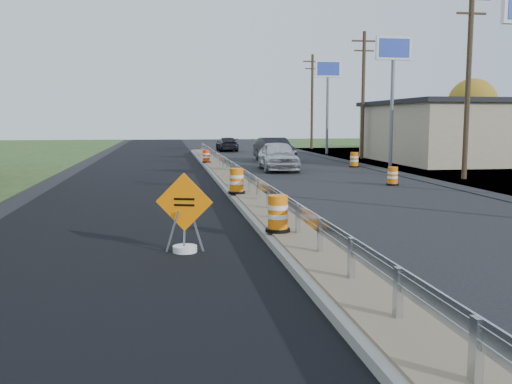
{
  "coord_description": "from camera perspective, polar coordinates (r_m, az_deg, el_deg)",
  "views": [
    {
      "loc": [
        -3.12,
        -17.18,
        2.93
      ],
      "look_at": [
        -0.85,
        -2.92,
        1.1
      ],
      "focal_mm": 40.0,
      "sensor_mm": 36.0,
      "label": 1
    }
  ],
  "objects": [
    {
      "name": "ground",
      "position": [
        17.7,
        1.25,
        -2.31
      ],
      "size": [
        140.0,
        140.0,
        0.0
      ],
      "primitive_type": "plane",
      "color": "black",
      "rests_on": "ground"
    },
    {
      "name": "milled_overlay",
      "position": [
        27.37,
        -11.66,
        0.94
      ],
      "size": [
        7.2,
        120.0,
        0.01
      ],
      "primitive_type": "cube",
      "color": "black",
      "rests_on": "ground"
    },
    {
      "name": "median",
      "position": [
        25.53,
        -1.95,
        0.88
      ],
      "size": [
        1.6,
        55.0,
        0.23
      ],
      "color": "gray",
      "rests_on": "ground"
    },
    {
      "name": "guardrail",
      "position": [
        26.46,
        -2.23,
        2.44
      ],
      "size": [
        0.1,
        46.15,
        0.72
      ],
      "color": "silver",
      "rests_on": "median"
    },
    {
      "name": "retail_building_near",
      "position": [
        44.32,
        24.05,
        5.6
      ],
      "size": [
        18.5,
        12.5,
        4.27
      ],
      "color": "tan",
      "rests_on": "ground"
    },
    {
      "name": "pylon_sign_mid",
      "position": [
        36.04,
        13.56,
        12.67
      ],
      "size": [
        2.2,
        0.3,
        7.9
      ],
      "color": "slate",
      "rests_on": "ground"
    },
    {
      "name": "pylon_sign_north",
      "position": [
        49.23,
        7.2,
        11.29
      ],
      "size": [
        2.2,
        0.3,
        7.9
      ],
      "color": "slate",
      "rests_on": "ground"
    },
    {
      "name": "utility_pole_smid",
      "position": [
        30.05,
        20.47,
        10.6
      ],
      "size": [
        1.9,
        0.26,
        9.4
      ],
      "color": "#473523",
      "rests_on": "ground"
    },
    {
      "name": "utility_pole_nmid",
      "position": [
        43.74,
        10.66,
        9.72
      ],
      "size": [
        1.9,
        0.26,
        9.4
      ],
      "color": "#473523",
      "rests_on": "ground"
    },
    {
      "name": "utility_pole_north",
      "position": [
        58.08,
        5.63,
        9.16
      ],
      "size": [
        1.9,
        0.26,
        9.4
      ],
      "color": "#473523",
      "rests_on": "ground"
    },
    {
      "name": "tree_far_yellow",
      "position": [
        58.9,
        20.83,
        8.32
      ],
      "size": [
        4.62,
        4.62,
        6.86
      ],
      "color": "#473523",
      "rests_on": "ground"
    },
    {
      "name": "caution_sign",
      "position": [
        12.74,
        -7.15,
        -4.04
      ],
      "size": [
        1.24,
        0.54,
        1.78
      ],
      "rotation": [
        0.0,
        0.0,
        -0.3
      ],
      "color": "white",
      "rests_on": "ground"
    },
    {
      "name": "barrel_median_near",
      "position": [
        13.83,
        2.19,
        -2.24
      ],
      "size": [
        0.61,
        0.61,
        0.89
      ],
      "color": "black",
      "rests_on": "median"
    },
    {
      "name": "barrel_median_mid",
      "position": [
        21.02,
        -1.96,
        1.06
      ],
      "size": [
        0.63,
        0.63,
        0.93
      ],
      "color": "black",
      "rests_on": "median"
    },
    {
      "name": "barrel_median_far",
      "position": [
        36.57,
        -4.99,
        3.56
      ],
      "size": [
        0.55,
        0.55,
        0.8
      ],
      "color": "black",
      "rests_on": "median"
    },
    {
      "name": "barrel_shoulder_near",
      "position": [
        26.46,
        13.5,
        1.53
      ],
      "size": [
        0.57,
        0.57,
        0.83
      ],
      "color": "black",
      "rests_on": "ground"
    },
    {
      "name": "barrel_shoulder_mid",
      "position": [
        36.15,
        9.8,
        3.17
      ],
      "size": [
        0.63,
        0.63,
        0.93
      ],
      "color": "black",
      "rests_on": "ground"
    },
    {
      "name": "barrel_shoulder_far",
      "position": [
        48.45,
        3.05,
        4.21
      ],
      "size": [
        0.57,
        0.57,
        0.83
      ],
      "color": "black",
      "rests_on": "ground"
    },
    {
      "name": "car_silver",
      "position": [
        33.28,
        2.22,
        3.64
      ],
      "size": [
        2.26,
        5.11,
        1.71
      ],
      "primitive_type": "imported",
      "rotation": [
        0.0,
        0.0,
        -0.05
      ],
      "color": "silver",
      "rests_on": "ground"
    },
    {
      "name": "car_dark_mid",
      "position": [
        40.34,
        1.84,
        4.25
      ],
      "size": [
        2.3,
        5.26,
        1.68
      ],
      "primitive_type": "imported",
      "rotation": [
        0.0,
        0.0,
        0.1
      ],
      "color": "black",
      "rests_on": "ground"
    },
    {
      "name": "car_dark_far",
      "position": [
        54.04,
        -2.91,
        4.79
      ],
      "size": [
        1.85,
        4.49,
        1.3
      ],
      "primitive_type": "imported",
      "rotation": [
        0.0,
        0.0,
        3.15
      ],
      "color": "black",
      "rests_on": "ground"
    }
  ]
}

